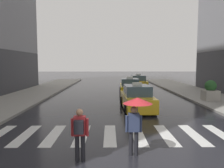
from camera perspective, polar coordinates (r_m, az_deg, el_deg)
The scene contains 7 objects.
crosswalk_markings at distance 9.44m, azimuth 3.21°, elevation -13.29°, with size 11.30×2.80×0.01m.
taxi_lead at distance 14.37m, azimuth 6.62°, elevation -3.88°, with size 2.06×4.60×1.80m.
taxi_second at distance 20.83m, azimuth 4.72°, elevation -1.00°, with size 2.05×4.60×1.80m.
taxi_third at distance 26.98m, azimuth 6.95°, elevation 0.43°, with size 1.94×4.55×1.80m.
pedestrian_with_umbrella at distance 7.08m, azimuth 6.45°, elevation -6.98°, with size 0.96×0.96×1.94m.
pedestrian_with_backpack at distance 6.83m, azimuth -8.59°, elevation -12.18°, with size 0.55×0.43×1.65m.
planter_mid_block at distance 18.65m, azimuth 24.67°, elevation -1.76°, with size 1.10×1.10×1.60m.
Camera 1 is at (-0.61, -5.93, 3.02)m, focal length 34.41 mm.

